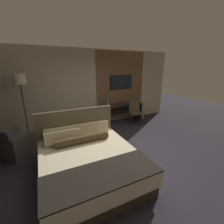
# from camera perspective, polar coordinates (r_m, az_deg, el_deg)

# --- Properties ---
(ground_plane) EXTENTS (16.00, 16.00, 0.00)m
(ground_plane) POSITION_cam_1_polar(r_m,az_deg,el_deg) (3.93, 4.00, -16.65)
(ground_plane) COLOR #28232D
(wall_back_tv_panel) EXTENTS (7.20, 0.09, 2.80)m
(wall_back_tv_panel) POSITION_cam_1_polar(r_m,az_deg,el_deg) (5.77, -7.30, 9.04)
(wall_back_tv_panel) COLOR #BCAD8E
(wall_back_tv_panel) RESTS_ON ground_plane
(bed) EXTENTS (1.88, 2.14, 1.17)m
(bed) POSITION_cam_1_polar(r_m,az_deg,el_deg) (3.29, -9.05, -17.47)
(bed) COLOR #33281E
(bed) RESTS_ON ground_plane
(desk) EXTENTS (1.60, 0.47, 0.72)m
(desk) POSITION_cam_1_polar(r_m,az_deg,el_deg) (6.20, 4.17, 1.01)
(desk) COLOR #2D2319
(desk) RESTS_ON ground_plane
(tv) EXTENTS (0.98, 0.04, 0.55)m
(tv) POSITION_cam_1_polar(r_m,az_deg,el_deg) (6.16, 3.50, 11.24)
(tv) COLOR black
(desk_chair) EXTENTS (0.55, 0.55, 0.90)m
(desk_chair) POSITION_cam_1_polar(r_m,az_deg,el_deg) (5.94, 8.70, 0.73)
(desk_chair) COLOR #4C3D2D
(desk_chair) RESTS_ON ground_plane
(armchair_by_window) EXTENTS (1.05, 1.05, 0.82)m
(armchair_by_window) POSITION_cam_1_polar(r_m,az_deg,el_deg) (4.58, -32.71, -10.26)
(armchair_by_window) COLOR #47423D
(armchair_by_window) RESTS_ON ground_plane
(floor_lamp) EXTENTS (0.34, 0.34, 1.98)m
(floor_lamp) POSITION_cam_1_polar(r_m,az_deg,el_deg) (4.95, -31.54, 8.75)
(floor_lamp) COLOR #282623
(floor_lamp) RESTS_ON ground_plane
(vase_tall) EXTENTS (0.12, 0.12, 0.37)m
(vase_tall) POSITION_cam_1_polar(r_m,az_deg,el_deg) (5.84, -1.59, 4.32)
(vase_tall) COLOR #4C706B
(vase_tall) RESTS_ON desk
(vase_short) EXTENTS (0.10, 0.10, 0.18)m
(vase_short) POSITION_cam_1_polar(r_m,az_deg,el_deg) (6.00, 4.11, 3.72)
(vase_short) COLOR #333338
(vase_short) RESTS_ON desk
(book) EXTENTS (0.25, 0.19, 0.03)m
(book) POSITION_cam_1_polar(r_m,az_deg,el_deg) (6.14, 5.51, 3.26)
(book) COLOR navy
(book) RESTS_ON desk
(waste_bin) EXTENTS (0.22, 0.22, 0.28)m
(waste_bin) POSITION_cam_1_polar(r_m,az_deg,el_deg) (6.76, 11.18, -0.99)
(waste_bin) COLOR gray
(waste_bin) RESTS_ON ground_plane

